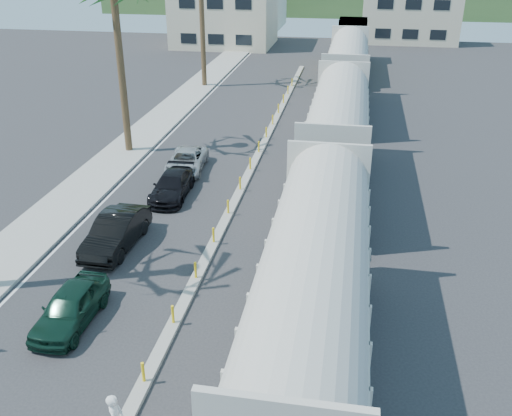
# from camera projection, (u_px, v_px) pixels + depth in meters

# --- Properties ---
(sidewalk) EXTENTS (3.00, 90.00, 0.15)m
(sidewalk) POSITION_uv_depth(u_px,v_px,m) (143.00, 136.00, 39.39)
(sidewalk) COLOR gray
(sidewalk) RESTS_ON ground
(rails) EXTENTS (1.56, 100.00, 0.06)m
(rails) POSITION_uv_depth(u_px,v_px,m) (341.00, 134.00, 39.97)
(rails) COLOR black
(rails) RESTS_ON ground
(median) EXTENTS (0.45, 60.00, 0.85)m
(median) POSITION_uv_depth(u_px,v_px,m) (250.00, 170.00, 33.58)
(median) COLOR gray
(median) RESTS_ON ground
(lane_markings) EXTENTS (9.42, 90.00, 0.01)m
(lane_markings) POSITION_uv_depth(u_px,v_px,m) (232.00, 142.00, 38.43)
(lane_markings) COLOR silver
(lane_markings) RESTS_ON ground
(freight_train) EXTENTS (3.00, 60.94, 5.85)m
(freight_train) POSITION_uv_depth(u_px,v_px,m) (341.00, 113.00, 34.47)
(freight_train) COLOR beige
(freight_train) RESTS_ON ground
(buildings) EXTENTS (38.00, 27.00, 10.00)m
(buildings) POSITION_uv_depth(u_px,v_px,m) (273.00, 2.00, 78.68)
(buildings) COLOR beige
(buildings) RESTS_ON ground
(car_lead) EXTENTS (1.67, 4.01, 1.36)m
(car_lead) POSITION_uv_depth(u_px,v_px,m) (70.00, 307.00, 20.19)
(car_lead) COLOR black
(car_lead) RESTS_ON ground
(car_second) EXTENTS (1.85, 4.69, 1.52)m
(car_second) POSITION_uv_depth(u_px,v_px,m) (116.00, 232.00, 25.15)
(car_second) COLOR black
(car_second) RESTS_ON ground
(car_third) EXTENTS (2.15, 4.49, 1.26)m
(car_third) POSITION_uv_depth(u_px,v_px,m) (172.00, 186.00, 30.14)
(car_third) COLOR black
(car_third) RESTS_ON ground
(car_rear) EXTENTS (2.76, 4.73, 1.22)m
(car_rear) POSITION_uv_depth(u_px,v_px,m) (187.00, 161.00, 33.52)
(car_rear) COLOR #B2B5B8
(car_rear) RESTS_ON ground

